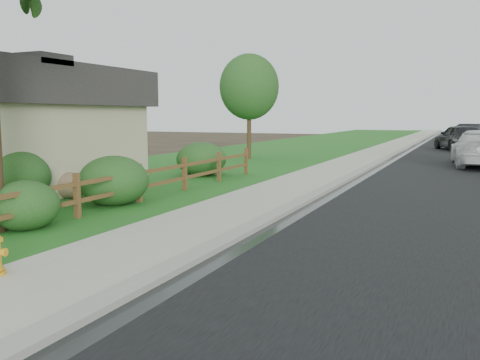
% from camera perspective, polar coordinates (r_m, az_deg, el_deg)
% --- Properties ---
extents(ground, '(120.00, 120.00, 0.00)m').
position_cam_1_polar(ground, '(6.27, -25.29, -15.97)').
color(ground, '#32251B').
extents(road, '(8.00, 90.00, 0.02)m').
position_cam_1_polar(road, '(38.74, 24.48, 3.10)').
color(road, black).
rests_on(road, ground).
extents(curb, '(0.40, 90.00, 0.12)m').
position_cam_1_polar(curb, '(38.95, 18.29, 3.48)').
color(curb, gray).
rests_on(curb, ground).
extents(wet_gutter, '(0.50, 90.00, 0.00)m').
position_cam_1_polar(wet_gutter, '(38.92, 18.80, 3.40)').
color(wet_gutter, black).
rests_on(wet_gutter, road).
extents(sidewalk, '(2.20, 90.00, 0.10)m').
position_cam_1_polar(sidewalk, '(39.11, 16.40, 3.55)').
color(sidewalk, '#A49F8E').
rests_on(sidewalk, ground).
extents(grass_strip, '(1.60, 90.00, 0.06)m').
position_cam_1_polar(grass_strip, '(39.42, 13.65, 3.64)').
color(grass_strip, '#1A5B1E').
rests_on(grass_strip, ground).
extents(lawn_near, '(9.00, 90.00, 0.04)m').
position_cam_1_polar(lawn_near, '(40.70, 6.43, 3.90)').
color(lawn_near, '#1A5B1E').
rests_on(lawn_near, ground).
extents(ranch_fence, '(0.12, 16.92, 1.10)m').
position_cam_1_polar(ranch_fence, '(13.03, -14.31, -0.80)').
color(ranch_fence, '#452917').
rests_on(ranch_fence, ground).
extents(dark_car_mid, '(3.80, 5.67, 1.79)m').
position_cam_1_polar(dark_car_mid, '(37.52, 23.43, 4.43)').
color(dark_car_mid, black).
rests_on(dark_car_mid, road).
extents(dark_car_far, '(3.59, 5.36, 1.67)m').
position_cam_1_polar(dark_car_far, '(46.36, 24.30, 4.74)').
color(dark_car_far, black).
rests_on(dark_car_far, road).
extents(boulder, '(1.22, 0.95, 0.77)m').
position_cam_1_polar(boulder, '(15.45, -18.70, -0.59)').
color(boulder, brown).
rests_on(boulder, ground).
extents(shrub_a, '(1.85, 1.85, 1.06)m').
position_cam_1_polar(shrub_a, '(11.50, -22.99, -2.66)').
color(shrub_a, '#18431A').
rests_on(shrub_a, ground).
extents(shrub_b, '(2.55, 2.55, 1.56)m').
position_cam_1_polar(shrub_b, '(14.59, -24.76, 0.24)').
color(shrub_b, '#18431A').
rests_on(shrub_b, ground).
extents(shrub_c, '(2.05, 2.05, 1.34)m').
position_cam_1_polar(shrub_c, '(13.90, -13.99, -0.08)').
color(shrub_c, '#18431A').
rests_on(shrub_c, ground).
extents(shrub_d, '(2.56, 2.56, 1.35)m').
position_cam_1_polar(shrub_d, '(20.09, -4.35, 2.34)').
color(shrub_d, '#18431A').
rests_on(shrub_d, ground).
extents(tree_near_left, '(3.19, 3.19, 5.66)m').
position_cam_1_polar(tree_near_left, '(27.61, 1.04, 10.39)').
color(tree_near_left, '#382617').
rests_on(tree_near_left, ground).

